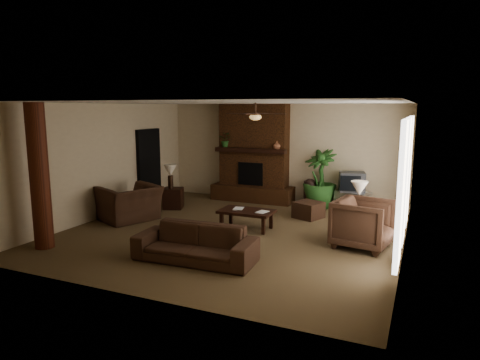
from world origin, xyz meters
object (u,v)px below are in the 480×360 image
at_px(armchair_left, 130,197).
at_px(floor_vase, 310,191).
at_px(coffee_table, 246,213).
at_px(side_table_right, 361,224).
at_px(lamp_left, 170,172).
at_px(sofa, 195,238).
at_px(floor_plant, 319,191).
at_px(log_column, 39,177).
at_px(tv_stand, 353,201).
at_px(armchair_right, 363,221).
at_px(ottoman, 308,210).
at_px(lamp_right, 359,191).
at_px(side_table_left, 173,198).

relative_size(armchair_left, floor_vase, 1.67).
height_order(coffee_table, side_table_right, side_table_right).
distance_m(floor_vase, lamp_left, 3.85).
relative_size(floor_vase, lamp_left, 1.18).
xyz_separation_m(sofa, floor_plant, (1.07, 4.99, 0.02)).
bearing_deg(side_table_right, log_column, -150.41).
bearing_deg(lamp_left, sofa, -51.55).
relative_size(log_column, tv_stand, 3.29).
distance_m(sofa, floor_vase, 5.07).
height_order(armchair_right, ottoman, armchair_right).
bearing_deg(coffee_table, side_table_right, 9.07).
bearing_deg(floor_vase, ottoman, -76.85).
bearing_deg(floor_plant, ottoman, -88.74).
distance_m(coffee_table, ottoman, 1.84).
relative_size(tv_stand, lamp_right, 1.31).
distance_m(log_column, lamp_left, 3.83).
bearing_deg(coffee_table, lamp_left, 158.96).
bearing_deg(log_column, side_table_left, 82.01).
xyz_separation_m(tv_stand, lamp_left, (-4.54, -1.77, 0.75)).
xyz_separation_m(armchair_left, ottoman, (3.91, 1.94, -0.36)).
bearing_deg(tv_stand, lamp_right, -59.36).
xyz_separation_m(log_column, side_table_left, (0.54, 3.82, -1.12)).
xyz_separation_m(sofa, lamp_left, (-2.57, 3.24, 0.58)).
bearing_deg(lamp_left, floor_vase, 27.68).
relative_size(side_table_left, lamp_left, 0.85).
bearing_deg(floor_plant, floor_vase, 176.02).
bearing_deg(floor_plant, lamp_left, -154.34).
height_order(sofa, side_table_left, sofa).
bearing_deg(floor_plant, armchair_left, -140.55).
height_order(armchair_right, floor_plant, armchair_right).
bearing_deg(tv_stand, coffee_table, -105.01).
bearing_deg(side_table_right, sofa, -133.68).
bearing_deg(lamp_right, side_table_left, 171.91).
xyz_separation_m(armchair_right, floor_plant, (-1.57, 3.04, -0.08)).
bearing_deg(armchair_left, coffee_table, 121.47).
bearing_deg(side_table_left, floor_plant, 25.50).
height_order(tv_stand, floor_plant, floor_plant).
bearing_deg(coffee_table, floor_plant, 69.92).
bearing_deg(lamp_right, armchair_left, -171.64).
relative_size(coffee_table, side_table_right, 2.18).
distance_m(floor_plant, side_table_left, 3.99).
bearing_deg(armchair_left, floor_plant, 152.34).
xyz_separation_m(floor_vase, floor_plant, (0.27, -0.02, 0.01)).
relative_size(log_column, coffee_table, 2.33).
relative_size(tv_stand, side_table_left, 1.55).
bearing_deg(log_column, sofa, 9.99).
height_order(floor_vase, lamp_right, lamp_right).
xyz_separation_m(side_table_right, lamp_right, (-0.05, -0.05, 0.73)).
relative_size(sofa, ottoman, 3.61).
bearing_deg(armchair_right, sofa, 136.43).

